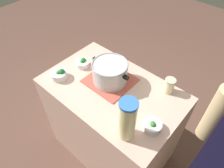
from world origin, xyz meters
The scene contains 9 objects.
ground_plane centered at (0.00, 0.00, 0.00)m, with size 8.00×8.00×0.00m, color brown.
counter_slab centered at (0.00, 0.00, 0.47)m, with size 1.07×0.68×0.94m, color #D2A594.
dish_cloth centered at (-0.07, 0.05, 0.94)m, with size 0.34×0.33×0.01m, color #B34F3F.
cooking_pot centered at (-0.07, 0.05, 1.03)m, with size 0.34×0.27×0.17m.
lemonade_pitcher centered at (0.32, -0.23, 1.09)m, with size 0.11×0.11×0.31m.
mason_jar centered at (0.33, 0.26, 0.99)m, with size 0.08×0.08×0.12m.
broccoli_bowl_front centered at (0.42, -0.09, 0.96)m, with size 0.12×0.12×0.07m.
broccoli_bowl_center centered at (-0.39, -0.18, 0.97)m, with size 0.13×0.13×0.08m.
broccoli_bowl_back centered at (-0.36, 0.04, 0.96)m, with size 0.11×0.11×0.07m.
Camera 1 is at (0.69, -0.79, 2.08)m, focal length 32.86 mm.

